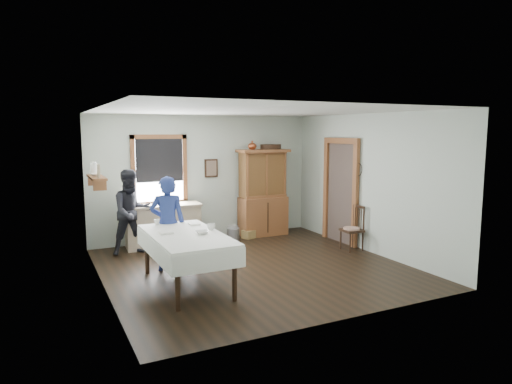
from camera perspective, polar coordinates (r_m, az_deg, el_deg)
room at (r=7.79m, az=-0.27°, el=0.16°), size 5.01×5.01×2.70m
window at (r=9.73m, az=-11.98°, el=3.08°), size 1.18×0.07×1.48m
doorway at (r=9.80m, az=10.56°, el=0.48°), size 0.09×1.14×2.22m
wall_shelf at (r=8.58m, az=-19.34°, el=1.92°), size 0.24×1.00×0.44m
framed_picture at (r=10.08m, az=-5.61°, el=2.98°), size 0.30×0.04×0.40m
rug_beater at (r=9.31m, az=12.63°, el=3.50°), size 0.01×0.27×0.27m
work_counter at (r=9.57m, az=-11.53°, el=-4.12°), size 1.57×0.68×0.88m
china_hutch at (r=10.34m, az=0.89°, el=-0.07°), size 1.15×0.55×1.95m
dining_table at (r=7.12m, az=-8.65°, el=-8.41°), size 1.09×2.05×0.82m
spindle_chair at (r=9.27m, az=11.90°, el=-4.44°), size 0.44×0.44×0.90m
pail at (r=9.86m, az=-2.88°, el=-5.35°), size 0.36×0.36×0.30m
wicker_basket at (r=10.17m, az=-0.81°, el=-5.27°), size 0.36×0.31×0.18m
woman_blue at (r=7.89m, az=-10.97°, el=-4.31°), size 0.63×0.51×1.50m
figure_dark at (r=9.08m, az=-15.23°, el=-2.81°), size 0.82×0.68×1.52m
table_cup_a at (r=7.23m, az=-5.63°, el=-4.34°), size 0.15×0.15×0.10m
table_cup_b at (r=7.77m, az=-12.28°, el=-3.68°), size 0.11×0.11×0.09m
table_bowl at (r=6.97m, az=-6.73°, el=-5.01°), size 0.24×0.24×0.06m
counter_book at (r=9.40m, az=-11.18°, el=-1.54°), size 0.28×0.29×0.02m
counter_bowl at (r=9.46m, az=-14.77°, el=-1.48°), size 0.19×0.19×0.06m
shelf_bowl at (r=8.59m, az=-19.36°, el=2.09°), size 0.22×0.22×0.05m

